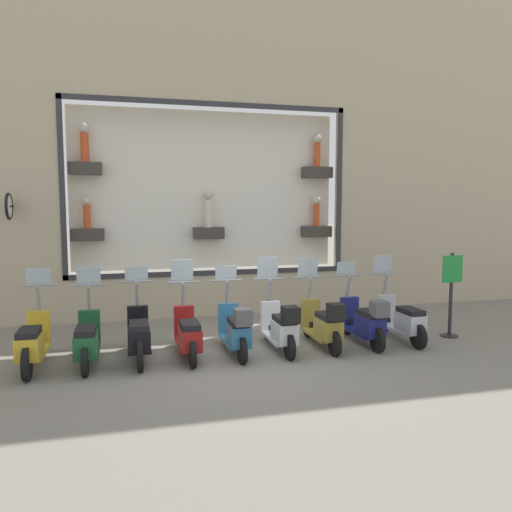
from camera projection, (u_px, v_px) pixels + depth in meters
ground_plane at (243, 357)px, 8.87m from camera, size 120.00×120.00×0.00m
building_facade at (208, 92)px, 11.79m from camera, size 1.21×36.00×10.43m
scooter_silver_0 at (402, 320)px, 9.85m from camera, size 1.79×0.61×1.64m
scooter_navy_1 at (365, 322)px, 9.56m from camera, size 1.79×0.61×1.52m
scooter_olive_2 at (324, 324)px, 9.35m from camera, size 1.79×0.60×1.61m
scooter_white_3 at (281, 327)px, 9.14m from camera, size 1.79×0.60×1.67m
scooter_teal_4 at (236, 330)px, 8.92m from camera, size 1.79×0.61×1.52m
scooter_red_5 at (188, 334)px, 8.78m from camera, size 1.79×0.60×1.67m
scooter_black_6 at (139, 336)px, 8.57m from camera, size 1.81×0.61×1.56m
scooter_green_7 at (87, 341)px, 8.35m from camera, size 1.79×0.61×1.58m
scooter_yellow_8 at (33, 343)px, 8.14m from camera, size 1.81×0.61×1.58m
shop_sign_post at (451, 292)px, 10.14m from camera, size 0.36×0.45×1.73m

